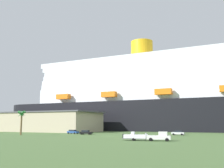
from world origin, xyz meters
name	(u,v)px	position (x,y,z in m)	size (l,w,h in m)	color
ground_plane	(136,133)	(0.00, 30.00, 0.00)	(600.00, 600.00, 0.00)	#4C6B38
cruise_ship	(198,99)	(24.31, 63.00, 16.24)	(249.50, 51.58, 60.05)	black
terminal_building	(38,122)	(-52.49, 32.87, 4.86)	(67.27, 31.09, 9.67)	#B7A88C
pickup_truck	(160,137)	(19.57, -17.23, 1.04)	(5.77, 2.70, 2.20)	white
small_boat_on_trailer	(138,137)	(14.34, -17.73, 0.96)	(7.62, 2.48, 2.15)	#595960
palm_tree	(22,116)	(-32.54, -3.58, 6.65)	(3.23, 3.17, 8.63)	brown
parked_car_black_coupe	(86,132)	(-12.77, 8.24, 0.83)	(4.67, 2.31, 1.58)	black
parked_car_silver_sedan	(178,133)	(19.66, 15.63, 0.83)	(4.63, 2.58, 1.58)	silver
parked_car_blue_suv	(73,132)	(-20.69, 12.57, 0.83)	(4.92, 2.66, 1.58)	#264C99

